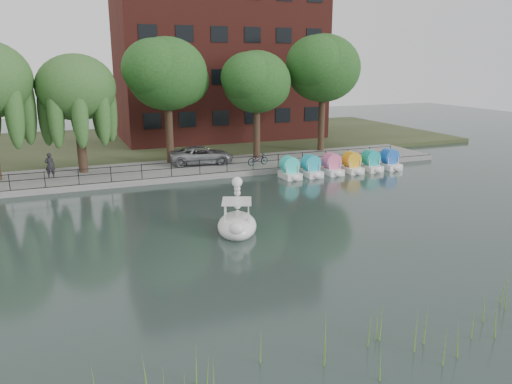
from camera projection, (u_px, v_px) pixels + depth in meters
ground_plane at (278, 241)px, 23.06m from camera, size 120.00×120.00×0.00m
promenade at (190, 169)px, 37.35m from camera, size 40.00×6.00×0.40m
kerb at (201, 177)px, 34.71m from camera, size 40.00×0.25×0.40m
land_strip at (154, 142)px, 49.91m from camera, size 60.00×22.00×0.36m
railing at (200, 163)px, 34.65m from camera, size 32.00×0.05×1.00m
apartment_building at (219, 47)px, 50.07m from camera, size 20.00×10.07×18.00m
willow_mid at (76, 88)px, 33.99m from camera, size 5.32×5.32×8.15m
broadleaf_center at (167, 74)px, 37.03m from camera, size 6.00×6.00×9.25m
broadleaf_right at (257, 83)px, 39.29m from camera, size 5.40×5.40×8.32m
broadleaf_far at (323, 69)px, 42.27m from camera, size 6.30×6.30×9.71m
minivan at (202, 154)px, 38.00m from camera, size 3.30×5.86×1.55m
bicycle at (258, 159)px, 37.62m from camera, size 0.85×1.79×1.00m
pedestrian at (50, 164)px, 33.35m from camera, size 0.77×0.57×1.98m
swan_boat at (237, 221)px, 24.09m from camera, size 2.82×3.46×2.53m
pedal_boat_row at (342, 165)px, 36.74m from camera, size 9.65×1.70×1.40m
reed_bank at (468, 315)px, 15.11m from camera, size 24.00×2.40×1.20m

